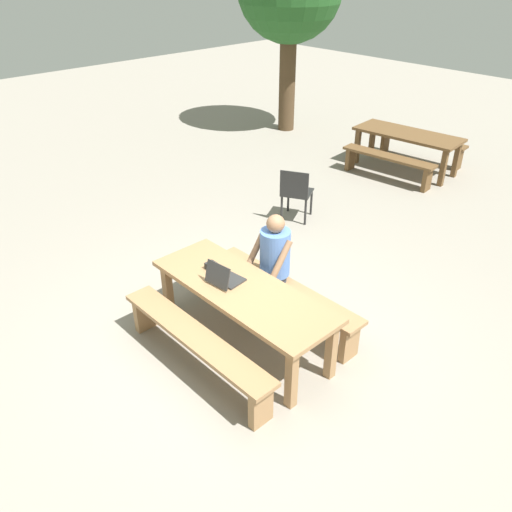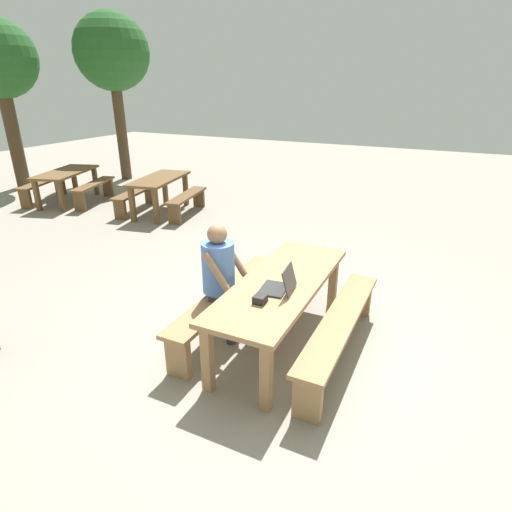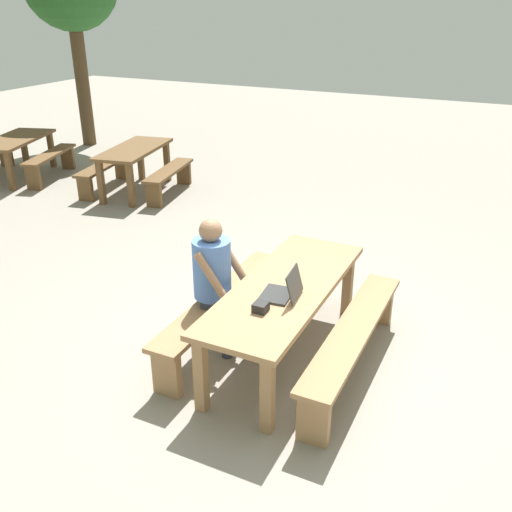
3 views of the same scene
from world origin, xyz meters
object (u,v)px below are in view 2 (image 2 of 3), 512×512
object	(u,v)px
picnic_table_mid	(160,184)
picnic_table_distant	(66,176)
small_pouch	(260,299)
picnic_table_front	(281,290)
laptop	(280,285)
tree_left	(112,54)
person_seated	(221,273)

from	to	relation	value
picnic_table_mid	picnic_table_distant	distance (m)	2.43
small_pouch	picnic_table_distant	xyz separation A→B (m)	(3.55, 6.49, -0.16)
picnic_table_front	laptop	xyz separation A→B (m)	(-0.21, -0.07, 0.16)
laptop	tree_left	size ratio (longest dim) A/B	0.08
laptop	picnic_table_mid	bearing A→B (deg)	-136.20
small_pouch	picnic_table_distant	size ratio (longest dim) A/B	0.06
picnic_table_mid	person_seated	bearing A→B (deg)	-145.81
small_pouch	tree_left	size ratio (longest dim) A/B	0.03
picnic_table_front	person_seated	distance (m)	0.64
small_pouch	picnic_table_mid	world-z (taller)	small_pouch
laptop	person_seated	world-z (taller)	person_seated
person_seated	tree_left	size ratio (longest dim) A/B	0.30
small_pouch	person_seated	world-z (taller)	person_seated
small_pouch	laptop	bearing A→B (deg)	-13.56
picnic_table_front	small_pouch	bearing A→B (deg)	-179.77
picnic_table_front	person_seated	size ratio (longest dim) A/B	1.69
tree_left	laptop	bearing A→B (deg)	-129.01
laptop	picnic_table_distant	world-z (taller)	laptop
picnic_table_mid	small_pouch	bearing A→B (deg)	-143.89
laptop	picnic_table_distant	size ratio (longest dim) A/B	0.19
tree_left	picnic_table_mid	bearing A→B (deg)	-127.39
small_pouch	picnic_table_mid	xyz separation A→B (m)	(3.78, 4.07, -0.14)
picnic_table_distant	tree_left	world-z (taller)	tree_left
person_seated	small_pouch	bearing A→B (deg)	-119.11
picnic_table_mid	picnic_table_distant	bearing A→B (deg)	84.47
person_seated	picnic_table_distant	size ratio (longest dim) A/B	0.70
picnic_table_front	picnic_table_mid	distance (m)	5.23
picnic_table_front	small_pouch	size ratio (longest dim) A/B	18.22
picnic_table_mid	tree_left	bearing A→B (deg)	41.61
picnic_table_mid	picnic_table_front	bearing A→B (deg)	-139.91
picnic_table_front	person_seated	bearing A→B (deg)	105.14
small_pouch	person_seated	xyz separation A→B (m)	(0.33, 0.60, 0.00)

